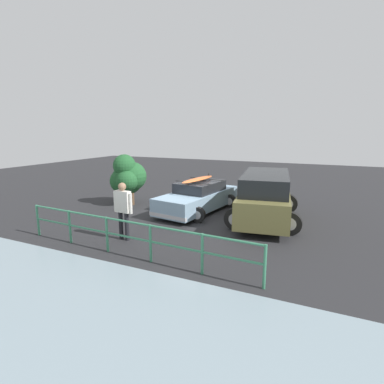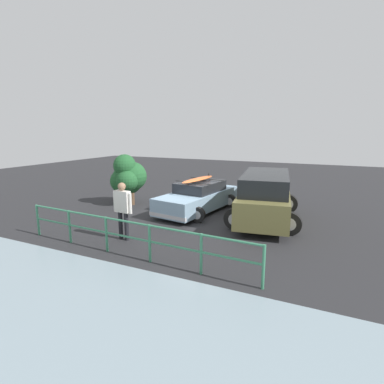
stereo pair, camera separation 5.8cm
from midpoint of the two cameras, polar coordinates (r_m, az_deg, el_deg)
name	(u,v)px [view 1 (the left image)]	position (r m, az deg, el deg)	size (l,w,h in m)	color
ground_plane	(194,213)	(12.58, 0.22, -4.09)	(44.00, 44.00, 0.02)	#28282B
sedan_car	(198,197)	(12.78, 1.07, -0.98)	(2.65, 4.54, 1.54)	#8CADC6
suv_car	(265,196)	(11.71, 13.59, -0.78)	(2.98, 5.09, 1.83)	brown
person_bystander	(123,206)	(9.56, -13.18, -2.59)	(0.71, 0.24, 1.84)	black
railing_fence	(128,233)	(8.37, -12.37, -7.64)	(7.54, 0.43, 1.03)	#387F5B
bush_near_left	(127,178)	(14.20, -12.35, 2.71)	(1.76, 1.66, 2.35)	brown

